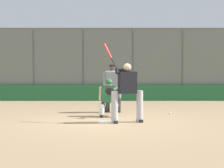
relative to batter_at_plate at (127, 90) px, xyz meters
The scene contains 9 objects.
ground_plane 1.10m from the batter_at_plate, ahead, with size 160.00×160.00×0.00m, color #9E7F5B.
home_plate_marker 1.09m from the batter_at_plate, ahead, with size 0.43×0.43×0.01m, color white.
backstop_fence 7.27m from the batter_at_plate, 85.18° to the right, with size 21.24×0.08×3.44m.
padding_wall 7.14m from the batter_at_plate, 85.11° to the right, with size 20.74×0.18×0.75m, color #236638.
bleachers_beyond 10.35m from the batter_at_plate, 76.12° to the right, with size 14.81×3.05×1.80m.
batter_at_plate is the anchor object (origin of this frame).
catcher_behind_plate 1.42m from the batter_at_plate, 67.80° to the right, with size 0.64×0.76×1.21m.
umpire_home 2.47m from the batter_at_plate, 80.75° to the right, with size 0.68×0.44×1.67m.
baseball_loose 2.57m from the batter_at_plate, 128.92° to the right, with size 0.07×0.07×0.07m, color white.
Camera 1 is at (-0.17, 10.57, 1.55)m, focal length 60.00 mm.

